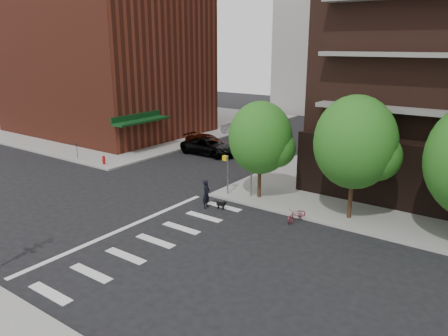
{
  "coord_description": "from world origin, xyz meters",
  "views": [
    {
      "loc": [
        17.8,
        -14.48,
        9.72
      ],
      "look_at": [
        3.0,
        6.0,
        2.5
      ],
      "focal_mm": 35.0,
      "sensor_mm": 36.0,
      "label": 1
    }
  ],
  "objects_px": {
    "fire_hydrant": "(104,159)",
    "dog_walker": "(206,194)",
    "scooter": "(297,215)",
    "parked_car_maroon": "(208,142)",
    "parked_car_silver": "(241,129)",
    "parked_car_black": "(210,146)"
  },
  "relations": [
    {
      "from": "scooter",
      "to": "dog_walker",
      "type": "xyz_separation_m",
      "value": [
        -5.5,
        -1.24,
        0.47
      ]
    },
    {
      "from": "parked_car_black",
      "to": "parked_car_silver",
      "type": "xyz_separation_m",
      "value": [
        -2.43,
        8.81,
        -0.03
      ]
    },
    {
      "from": "parked_car_silver",
      "to": "dog_walker",
      "type": "height_order",
      "value": "dog_walker"
    },
    {
      "from": "parked_car_black",
      "to": "scooter",
      "type": "height_order",
      "value": "parked_car_black"
    },
    {
      "from": "fire_hydrant",
      "to": "parked_car_black",
      "type": "relative_size",
      "value": 0.13
    },
    {
      "from": "fire_hydrant",
      "to": "parked_car_maroon",
      "type": "bearing_deg",
      "value": 70.46
    },
    {
      "from": "parked_car_maroon",
      "to": "scooter",
      "type": "height_order",
      "value": "parked_car_maroon"
    },
    {
      "from": "parked_car_black",
      "to": "parked_car_silver",
      "type": "height_order",
      "value": "parked_car_black"
    },
    {
      "from": "parked_car_maroon",
      "to": "scooter",
      "type": "distance_m",
      "value": 18.38
    },
    {
      "from": "scooter",
      "to": "dog_walker",
      "type": "relative_size",
      "value": 0.89
    },
    {
      "from": "parked_car_black",
      "to": "dog_walker",
      "type": "distance_m",
      "value": 13.34
    },
    {
      "from": "scooter",
      "to": "parked_car_silver",
      "type": "bearing_deg",
      "value": 142.53
    },
    {
      "from": "parked_car_maroon",
      "to": "dog_walker",
      "type": "distance_m",
      "value": 15.29
    },
    {
      "from": "fire_hydrant",
      "to": "parked_car_silver",
      "type": "distance_m",
      "value": 17.11
    },
    {
      "from": "parked_car_maroon",
      "to": "parked_car_silver",
      "type": "xyz_separation_m",
      "value": [
        -1.11,
        7.36,
        0.02
      ]
    },
    {
      "from": "parked_car_black",
      "to": "fire_hydrant",
      "type": "bearing_deg",
      "value": 149.78
    },
    {
      "from": "scooter",
      "to": "dog_walker",
      "type": "height_order",
      "value": "dog_walker"
    },
    {
      "from": "fire_hydrant",
      "to": "dog_walker",
      "type": "distance_m",
      "value": 12.96
    },
    {
      "from": "parked_car_silver",
      "to": "scooter",
      "type": "relative_size",
      "value": 2.8
    },
    {
      "from": "scooter",
      "to": "fire_hydrant",
      "type": "bearing_deg",
      "value": -172.62
    },
    {
      "from": "dog_walker",
      "to": "parked_car_maroon",
      "type": "bearing_deg",
      "value": 24.8
    },
    {
      "from": "parked_car_maroon",
      "to": "parked_car_silver",
      "type": "height_order",
      "value": "parked_car_silver"
    }
  ]
}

